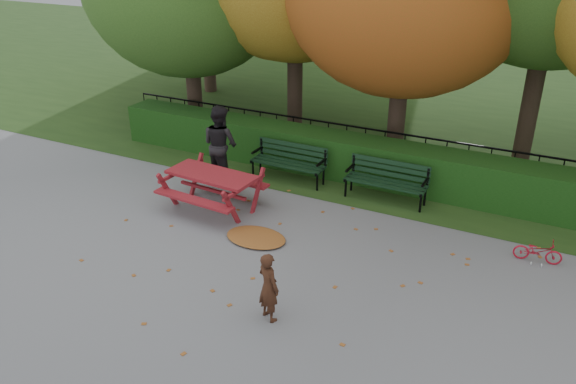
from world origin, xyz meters
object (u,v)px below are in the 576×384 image
at_px(bench_left, 290,159).
at_px(adult, 220,144).
at_px(bicycle, 538,251).
at_px(picnic_table, 212,181).
at_px(bench_right, 387,178).
at_px(child, 269,287).

distance_m(bench_left, adult, 1.67).
height_order(adult, bicycle, adult).
bearing_deg(picnic_table, bicycle, 11.56).
bearing_deg(bench_right, bench_left, 180.00).
distance_m(child, bicycle, 5.09).
relative_size(adult, bicycle, 2.23).
xyz_separation_m(picnic_table, adult, (-0.63, 1.31, 0.29)).
distance_m(bench_right, child, 4.86).
height_order(bench_left, picnic_table, picnic_table).
bearing_deg(bicycle, child, 129.59).
bearing_deg(bench_left, picnic_table, -110.02).
relative_size(bench_left, picnic_table, 0.89).
bearing_deg(bench_right, picnic_table, -146.32).
distance_m(picnic_table, adult, 1.48).
bearing_deg(adult, bicycle, -170.22).
distance_m(bench_left, bicycle, 5.79).
relative_size(picnic_table, bicycle, 2.42).
height_order(bench_right, bicycle, bench_right).
bearing_deg(bench_left, adult, -150.27).
distance_m(adult, bicycle, 7.10).
relative_size(bench_left, adult, 0.97).
height_order(bench_left, bicycle, bench_left).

